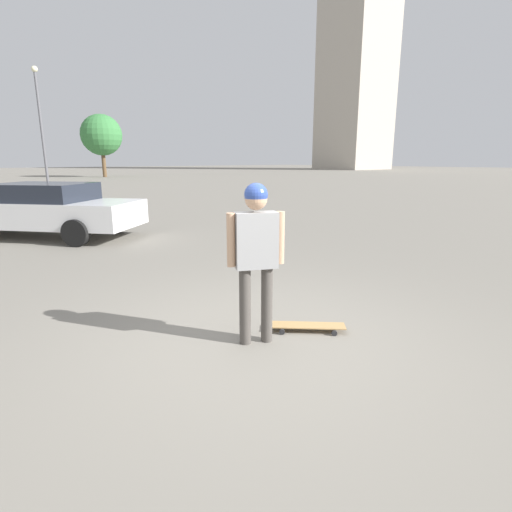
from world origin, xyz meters
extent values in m
plane|color=gray|center=(0.00, 0.00, 0.00)|extent=(220.00, 220.00, 0.00)
cylinder|color=#4C4742|center=(-0.05, -0.10, 0.41)|extent=(0.12, 0.12, 0.82)
cylinder|color=#4C4742|center=(0.05, 0.10, 0.41)|extent=(0.12, 0.12, 0.82)
cube|color=#999999|center=(0.00, 0.00, 1.10)|extent=(0.37, 0.47, 0.56)
cylinder|color=tan|center=(-0.12, -0.23, 1.11)|extent=(0.08, 0.08, 0.53)
cylinder|color=tan|center=(0.12, 0.23, 1.11)|extent=(0.08, 0.08, 0.53)
sphere|color=tan|center=(0.00, 0.00, 1.51)|extent=(0.22, 0.22, 0.22)
sphere|color=#2D4799|center=(0.00, 0.00, 1.55)|extent=(0.23, 0.23, 0.23)
cube|color=tan|center=(0.17, 0.62, 0.07)|extent=(0.72, 0.74, 0.01)
cylinder|color=#262628|center=(0.05, 0.34, 0.03)|extent=(0.06, 0.07, 0.06)
cylinder|color=#262628|center=(-0.11, 0.49, 0.03)|extent=(0.06, 0.07, 0.06)
cylinder|color=#262628|center=(0.45, 0.75, 0.03)|extent=(0.06, 0.07, 0.06)
cylinder|color=#262628|center=(0.29, 0.90, 0.03)|extent=(0.06, 0.07, 0.06)
cube|color=silver|center=(-7.95, -0.16, 0.61)|extent=(4.82, 4.42, 0.60)
cube|color=#1E232D|center=(-7.85, -0.09, 1.12)|extent=(2.68, 2.61, 0.42)
cylinder|color=black|center=(-9.66, -0.42, 0.31)|extent=(0.60, 0.54, 0.61)
cylinder|color=black|center=(-6.24, 0.10, 0.31)|extent=(0.60, 0.54, 0.61)
cylinder|color=black|center=(-7.38, 1.47, 0.31)|extent=(0.60, 0.54, 0.61)
cube|color=#B2A899|center=(-47.20, 66.30, 22.11)|extent=(10.49, 12.46, 44.22)
cylinder|color=brown|center=(-42.49, 14.27, 1.49)|extent=(0.42, 0.42, 2.98)
sphere|color=#387A3D|center=(-42.49, 14.27, 4.52)|extent=(4.39, 4.39, 4.39)
cylinder|color=#59595E|center=(-18.38, 2.57, 2.88)|extent=(0.12, 0.12, 5.76)
sphere|color=beige|center=(-18.38, 2.57, 5.88)|extent=(0.28, 0.28, 0.28)
camera|label=1|loc=(2.96, -2.55, 1.88)|focal=28.00mm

